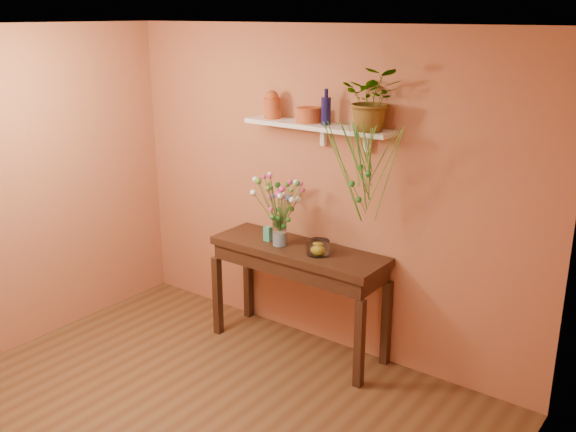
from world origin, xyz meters
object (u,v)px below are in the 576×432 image
Objects in this scene: terracotta_jug at (272,105)px; spider_plant at (373,99)px; bouquet at (279,196)px; glass_bowl at (318,248)px; sideboard at (298,262)px; glass_vase at (280,233)px; blue_bottle at (326,110)px.

terracotta_jug is 0.95m from spider_plant.
bouquet is (0.23, -0.20, -0.69)m from terracotta_jug.
spider_plant reaches higher than glass_bowl.
sideboard is 0.29m from glass_bowl.
glass_vase is (-0.15, -0.05, 0.24)m from sideboard.
bouquet is 2.70× the size of glass_bowl.
bouquet is at bearing -155.35° from sideboard.
spider_plant is 1.37m from glass_vase.
glass_bowl is at bearing -9.74° from sideboard.
glass_bowl is (0.59, -0.17, -1.07)m from terracotta_jug.
spider_plant reaches higher than sideboard.
bouquet reaches higher than sideboard.
blue_bottle is at bearing 110.12° from glass_bowl.
glass_bowl is (0.37, 0.03, -0.38)m from bouquet.
glass_vase reaches higher than glass_bowl.
sideboard is 1.28m from blue_bottle.
glass_vase is 1.29× the size of glass_bowl.
glass_vase is at bearing -177.63° from glass_bowl.
blue_bottle reaches higher than sideboard.
spider_plant reaches higher than bouquet.
blue_bottle is (0.16, 0.14, 1.26)m from sideboard.
blue_bottle is at bearing 0.30° from terracotta_jug.
blue_bottle reaches higher than bouquet.
glass_vase is 0.48× the size of bouquet.
blue_bottle is 0.59× the size of spider_plant.
sideboard is at bearing -167.99° from spider_plant.
blue_bottle is at bearing 31.87° from glass_vase.
glass_vase is at bearing 117.34° from bouquet.
blue_bottle is 0.43m from spider_plant.
sideboard is at bearing -20.16° from terracotta_jug.
glass_bowl is (-0.35, -0.16, -1.19)m from spider_plant.
spider_plant reaches higher than blue_bottle.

